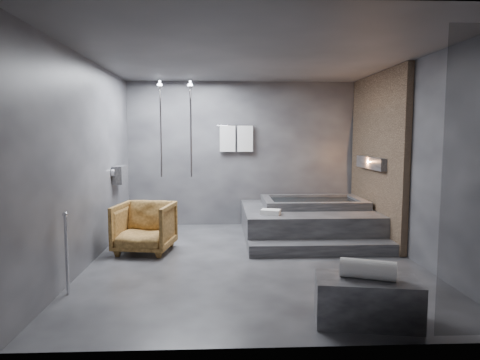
{
  "coord_description": "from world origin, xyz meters",
  "views": [
    {
      "loc": [
        -0.44,
        -5.88,
        1.75
      ],
      "look_at": [
        -0.17,
        0.3,
        1.11
      ],
      "focal_mm": 32.0,
      "sensor_mm": 36.0,
      "label": 1
    }
  ],
  "objects": [
    {
      "name": "room",
      "position": [
        0.4,
        0.24,
        1.73
      ],
      "size": [
        5.0,
        5.04,
        2.82
      ],
      "color": "#28282A",
      "rests_on": "ground"
    },
    {
      "name": "tub_deck",
      "position": [
        1.05,
        1.45,
        0.25
      ],
      "size": [
        2.2,
        2.0,
        0.5
      ],
      "primitive_type": "cube",
      "color": "#2D2D2F",
      "rests_on": "ground"
    },
    {
      "name": "tub_step",
      "position": [
        1.05,
        0.27,
        0.09
      ],
      "size": [
        2.2,
        0.36,
        0.18
      ],
      "primitive_type": "cube",
      "color": "#2D2D2F",
      "rests_on": "ground"
    },
    {
      "name": "concrete_bench",
      "position": [
        0.92,
        -2.04,
        0.21
      ],
      "size": [
        1.02,
        0.67,
        0.43
      ],
      "primitive_type": "cube",
      "rotation": [
        0.0,
        0.0,
        -0.17
      ],
      "color": "#303032",
      "rests_on": "ground"
    },
    {
      "name": "driftwood_chair",
      "position": [
        -1.61,
        0.54,
        0.38
      ],
      "size": [
        0.93,
        0.95,
        0.75
      ],
      "primitive_type": "imported",
      "rotation": [
        0.0,
        0.0,
        -0.16
      ],
      "color": "#4F3213",
      "rests_on": "ground"
    },
    {
      "name": "rolled_towel",
      "position": [
        0.92,
        -2.06,
        0.52
      ],
      "size": [
        0.54,
        0.36,
        0.18
      ],
      "primitive_type": "cylinder",
      "rotation": [
        0.0,
        1.57,
        -0.38
      ],
      "color": "silver",
      "rests_on": "concrete_bench"
    },
    {
      "name": "deck_towel",
      "position": [
        0.34,
        0.85,
        0.54
      ],
      "size": [
        0.35,
        0.3,
        0.08
      ],
      "primitive_type": "cube",
      "rotation": [
        0.0,
        0.0,
        -0.3
      ],
      "color": "white",
      "rests_on": "tub_deck"
    }
  ]
}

